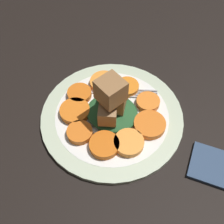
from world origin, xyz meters
TOP-DOWN VIEW (x-y plane):
  - table_slab at (0.00, 0.00)cm, footprint 120.00×120.00cm
  - plate at (0.00, 0.00)cm, footprint 30.76×30.76cm
  - carrot_slice_0 at (-8.39, 0.43)cm, footprint 6.68×6.68cm
  - carrot_slice_1 at (-6.37, -5.51)cm, footprint 5.17×5.17cm
  - carrot_slice_2 at (-0.66, -8.02)cm, footprint 5.30×5.30cm
  - carrot_slice_3 at (4.79, -7.33)cm, footprint 6.50×6.50cm
  - carrot_slice_4 at (8.73, -2.32)cm, footprint 5.42×5.42cm
  - carrot_slice_5 at (7.64, 2.43)cm, footprint 6.49×6.49cm
  - carrot_slice_6 at (4.41, 6.92)cm, footprint 5.30×5.30cm
  - carrot_slice_7 at (-1.35, 7.81)cm, footprint 6.05×6.05cm
  - carrot_slice_8 at (-5.73, 5.58)cm, footprint 6.10×6.10cm
  - center_pile at (0.03, 0.03)cm, footprint 11.14×10.03cm
  - fork at (1.24, -5.96)cm, footprint 19.36×7.54cm

SIDE VIEW (x-z plane):
  - table_slab at x=0.00cm, z-range 0.00..2.00cm
  - plate at x=0.00cm, z-range 1.99..3.04cm
  - fork at x=1.24cm, z-range 3.10..3.50cm
  - carrot_slice_0 at x=-8.39cm, z-range 3.10..4.47cm
  - carrot_slice_1 at x=-6.37cm, z-range 3.10..4.47cm
  - carrot_slice_2 at x=-0.66cm, z-range 3.10..4.47cm
  - carrot_slice_3 at x=4.79cm, z-range 3.10..4.47cm
  - carrot_slice_4 at x=8.73cm, z-range 3.10..4.47cm
  - carrot_slice_5 at x=7.64cm, z-range 3.10..4.47cm
  - carrot_slice_6 at x=4.41cm, z-range 3.10..4.47cm
  - carrot_slice_7 at x=-1.35cm, z-range 3.10..4.47cm
  - carrot_slice_8 at x=-5.73cm, z-range 3.10..4.47cm
  - center_pile at x=0.03cm, z-range 1.55..12.85cm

